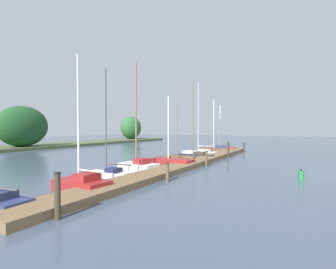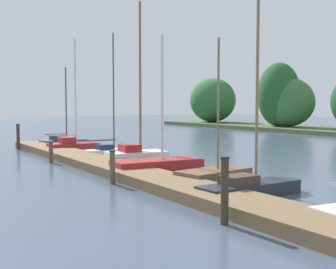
# 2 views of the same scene
# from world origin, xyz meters

# --- Properties ---
(dock_pier) EXTENTS (30.22, 1.80, 0.35)m
(dock_pier) POSITION_xyz_m (0.00, 11.40, 0.17)
(dock_pier) COLOR brown
(dock_pier) RESTS_ON ground
(sailboat_0) EXTENTS (1.45, 3.14, 5.09)m
(sailboat_0) POSITION_xyz_m (-13.94, 13.34, 0.31)
(sailboat_0) COLOR navy
(sailboat_0) RESTS_ON ground
(sailboat_1) EXTENTS (1.55, 2.97, 6.42)m
(sailboat_1) POSITION_xyz_m (-10.34, 12.66, 0.39)
(sailboat_1) COLOR maroon
(sailboat_1) RESTS_ON ground
(sailboat_2) EXTENTS (1.00, 3.10, 6.43)m
(sailboat_2) POSITION_xyz_m (-7.30, 13.63, 0.33)
(sailboat_2) COLOR silver
(sailboat_2) RESTS_ON ground
(sailboat_3) EXTENTS (1.64, 3.01, 7.45)m
(sailboat_3) POSITION_xyz_m (-4.30, 13.60, 0.45)
(sailboat_3) COLOR white
(sailboat_3) RESTS_ON ground
(sailboat_4) EXTENTS (1.60, 3.83, 5.46)m
(sailboat_4) POSITION_xyz_m (-1.02, 12.86, 0.33)
(sailboat_4) COLOR maroon
(sailboat_4) RESTS_ON ground
(sailboat_5) EXTENTS (1.69, 3.08, 5.05)m
(sailboat_5) POSITION_xyz_m (1.82, 13.49, 0.28)
(sailboat_5) COLOR brown
(sailboat_5) RESTS_ON ground
(sailboat_6) EXTENTS (1.09, 3.72, 7.81)m
(sailboat_6) POSITION_xyz_m (4.28, 12.93, 0.38)
(sailboat_6) COLOR #232833
(sailboat_6) RESTS_ON ground
(mooring_piling_0) EXTENTS (0.22, 0.22, 1.55)m
(mooring_piling_0) POSITION_xyz_m (-13.55, 10.32, 0.78)
(mooring_piling_0) COLOR #3D3323
(mooring_piling_0) RESTS_ON ground
(mooring_piling_1) EXTENTS (0.22, 0.22, 1.01)m
(mooring_piling_1) POSITION_xyz_m (-6.42, 10.13, 0.51)
(mooring_piling_1) COLOR brown
(mooring_piling_1) RESTS_ON ground
(mooring_piling_2) EXTENTS (0.21, 0.21, 1.16)m
(mooring_piling_2) POSITION_xyz_m (0.17, 10.25, 0.59)
(mooring_piling_2) COLOR brown
(mooring_piling_2) RESTS_ON ground
(mooring_piling_3) EXTENTS (0.21, 0.21, 1.57)m
(mooring_piling_3) POSITION_xyz_m (6.34, 10.22, 0.79)
(mooring_piling_3) COLOR #3D3323
(mooring_piling_3) RESTS_ON ground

